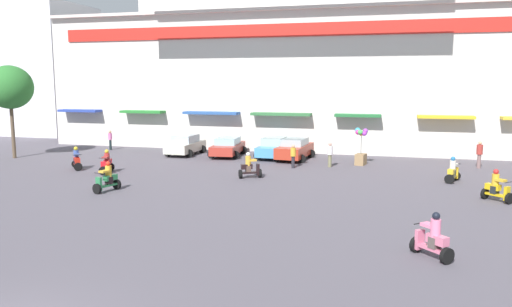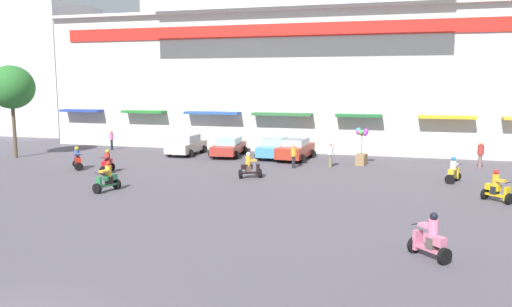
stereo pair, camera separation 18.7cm
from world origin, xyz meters
name	(u,v)px [view 2 (the right image)]	position (x,y,z in m)	size (l,w,h in m)	color
ground_plane	(206,202)	(0.00, 13.00, 0.00)	(128.00, 128.00, 0.00)	#544E57
colonial_building	(301,44)	(0.00, 36.76, 8.92)	(41.26, 18.59, 20.57)	silver
flank_building_left	(28,70)	(-30.39, 38.17, 6.78)	(13.57, 8.78, 13.55)	silver
plaza_tree_0	(11,87)	(-18.46, 22.03, 5.14)	(3.25, 3.27, 6.73)	brown
parked_car_0	(186,145)	(-6.96, 26.86, 0.76)	(2.42, 4.13, 1.53)	beige
parked_car_1	(229,147)	(-3.59, 27.03, 0.72)	(2.59, 4.56, 1.40)	#A93328
parked_car_2	(275,147)	(-0.04, 27.19, 0.75)	(2.41, 4.50, 1.51)	#4692C7
parked_car_3	(295,149)	(1.59, 26.63, 0.78)	(2.61, 4.51, 1.54)	#AD3321
scooter_rider_0	(77,160)	(-11.10, 19.02, 0.60)	(1.30, 1.37, 1.46)	black
scooter_rider_3	(497,189)	(13.08, 16.66, 0.62)	(1.35, 1.29, 1.53)	black
scooter_rider_4	(430,240)	(9.58, 7.86, 0.62)	(1.33, 1.36, 1.53)	black
scooter_rider_5	(250,167)	(0.37, 19.12, 0.63)	(1.39, 1.08, 1.53)	black
scooter_rider_6	(107,179)	(-5.67, 13.79, 0.64)	(0.92, 1.53, 1.56)	black
scooter_rider_7	(453,172)	(11.63, 20.93, 0.60)	(0.99, 1.42, 1.47)	black
scooter_rider_9	(107,163)	(-8.55, 18.40, 0.60)	(0.86, 1.57, 1.45)	black
pedestrian_0	(294,155)	(2.16, 23.11, 0.87)	(0.42, 0.42, 1.53)	#28252B
pedestrian_1	(330,153)	(4.41, 24.12, 0.92)	(0.47, 0.47, 1.63)	#767251
pedestrian_2	(112,139)	(-13.97, 27.72, 0.93)	(0.44, 0.44, 1.61)	black
pedestrian_3	(481,153)	(13.79, 26.17, 1.00)	(0.46, 0.46, 1.76)	#7C5F5D
balloon_vendor_cart	(362,148)	(6.33, 25.54, 1.15)	(0.87, 1.01, 2.51)	#95744E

